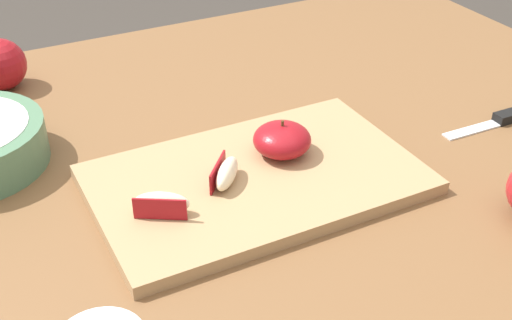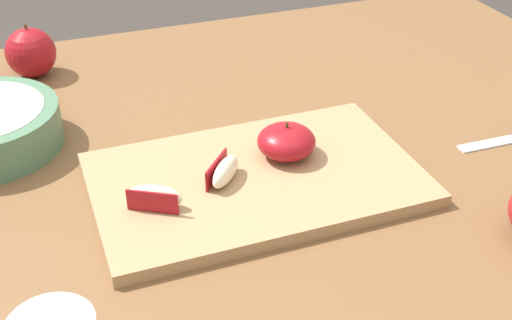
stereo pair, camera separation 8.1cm
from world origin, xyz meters
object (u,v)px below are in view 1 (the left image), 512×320
(apple_wedge_front, at_px, (226,173))
(apple_wedge_left, at_px, (162,204))
(whole_apple_red_delicious, at_px, (0,64))
(cutting_board, at_px, (256,179))
(apple_half_skin_up, at_px, (282,140))
(paring_knife, at_px, (508,117))

(apple_wedge_front, bearing_deg, apple_wedge_left, -166.22)
(apple_wedge_front, distance_m, whole_apple_red_delicious, 0.46)
(cutting_board, distance_m, apple_half_skin_up, 0.06)
(apple_wedge_left, distance_m, paring_knife, 0.53)
(apple_wedge_front, bearing_deg, paring_knife, -2.76)
(paring_knife, xyz_separation_m, whole_apple_red_delicious, (-0.62, 0.44, 0.03))
(cutting_board, xyz_separation_m, whole_apple_red_delicious, (-0.23, 0.42, 0.03))
(apple_half_skin_up, distance_m, whole_apple_red_delicious, 0.48)
(apple_wedge_front, relative_size, whole_apple_red_delicious, 0.70)
(apple_wedge_front, height_order, paring_knife, apple_wedge_front)
(apple_wedge_left, relative_size, whole_apple_red_delicious, 0.74)
(apple_wedge_left, bearing_deg, apple_half_skin_up, 15.36)
(cutting_board, bearing_deg, apple_wedge_left, -169.92)
(cutting_board, relative_size, paring_knife, 2.48)
(apple_half_skin_up, bearing_deg, cutting_board, -152.38)
(paring_knife, distance_m, whole_apple_red_delicious, 0.76)
(apple_wedge_front, xyz_separation_m, whole_apple_red_delicious, (-0.19, 0.42, 0.01))
(whole_apple_red_delicious, bearing_deg, apple_half_skin_up, -54.45)
(cutting_board, height_order, apple_wedge_left, apple_wedge_left)
(apple_half_skin_up, relative_size, apple_wedge_front, 1.21)
(paring_knife, bearing_deg, cutting_board, 176.78)
(whole_apple_red_delicious, bearing_deg, paring_knife, -35.18)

